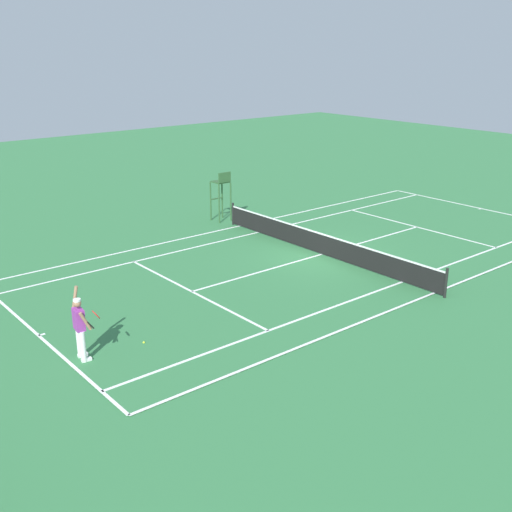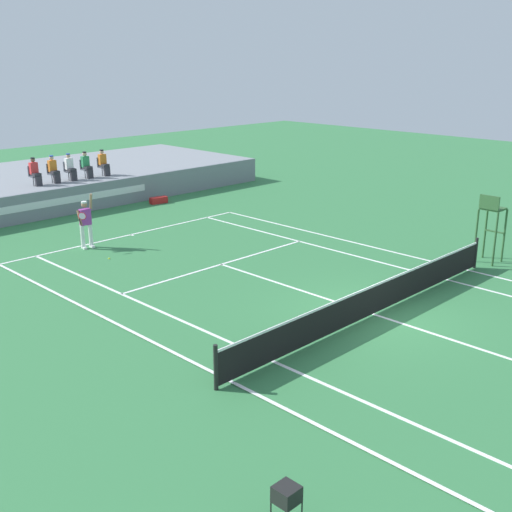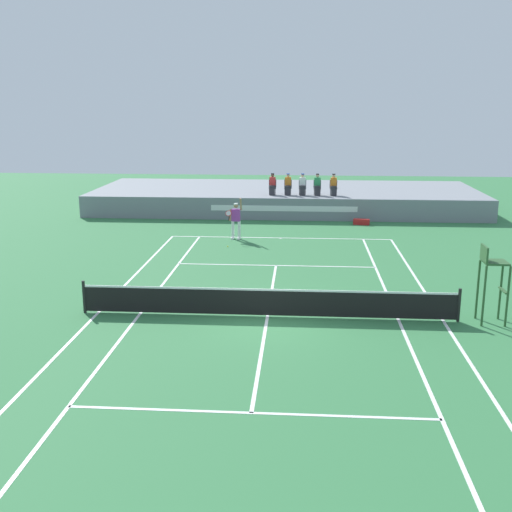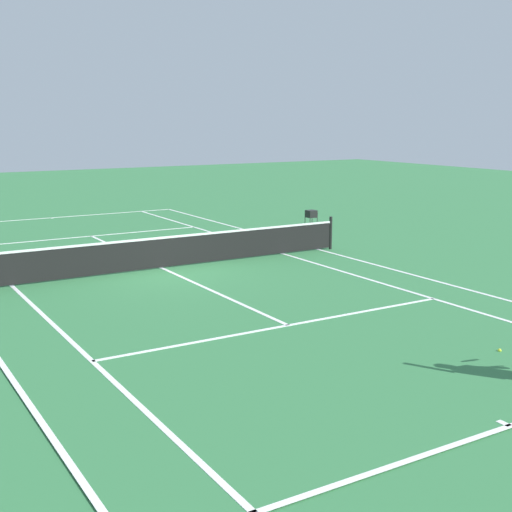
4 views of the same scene
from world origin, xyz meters
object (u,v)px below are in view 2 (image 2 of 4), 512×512
(umpire_chair, at_px, (491,219))
(spectator_seated_3, at_px, (86,165))
(tennis_player, at_px, (86,223))
(tennis_ball, at_px, (109,259))
(ball_hopper, at_px, (287,494))
(spectator_seated_0, at_px, (35,172))
(spectator_seated_2, at_px, (70,167))
(equipment_bag, at_px, (159,200))
(spectator_seated_1, at_px, (53,170))
(spectator_seated_4, at_px, (103,163))

(umpire_chair, bearing_deg, spectator_seated_3, 105.05)
(spectator_seated_3, bearing_deg, tennis_player, -121.54)
(spectator_seated_3, height_order, tennis_ball, spectator_seated_3)
(tennis_player, bearing_deg, ball_hopper, -110.49)
(spectator_seated_0, relative_size, ball_hopper, 1.81)
(spectator_seated_2, distance_m, spectator_seated_3, 0.88)
(equipment_bag, bearing_deg, umpire_chair, -81.13)
(tennis_player, xyz_separation_m, ball_hopper, (-5.76, -15.43, -0.42))
(equipment_bag, distance_m, ball_hopper, 23.32)
(spectator_seated_2, height_order, spectator_seated_3, same)
(spectator_seated_1, distance_m, ball_hopper, 23.69)
(spectator_seated_4, relative_size, ball_hopper, 1.81)
(spectator_seated_0, distance_m, spectator_seated_3, 2.66)
(spectator_seated_0, relative_size, tennis_player, 0.61)
(spectator_seated_3, height_order, ball_hopper, spectator_seated_3)
(spectator_seated_4, distance_m, tennis_ball, 10.23)
(spectator_seated_0, height_order, spectator_seated_1, same)
(spectator_seated_0, bearing_deg, spectator_seated_1, 0.00)
(tennis_ball, relative_size, umpire_chair, 0.03)
(spectator_seated_0, xyz_separation_m, ball_hopper, (-7.25, -22.19, -1.32))
(spectator_seated_1, relative_size, spectator_seated_2, 1.00)
(umpire_chair, bearing_deg, spectator_seated_2, 107.58)
(spectator_seated_1, height_order, spectator_seated_3, same)
(spectator_seated_2, xyz_separation_m, ball_hopper, (-9.04, -22.19, -1.32))
(spectator_seated_1, bearing_deg, ball_hopper, -110.23)
(spectator_seated_2, height_order, tennis_player, spectator_seated_2)
(ball_hopper, bearing_deg, spectator_seated_2, 67.84)
(spectator_seated_3, bearing_deg, spectator_seated_0, 180.00)
(spectator_seated_4, bearing_deg, spectator_seated_2, 180.00)
(umpire_chair, height_order, ball_hopper, umpire_chair)
(spectator_seated_0, height_order, tennis_player, spectator_seated_0)
(tennis_ball, distance_m, ball_hopper, 14.74)
(spectator_seated_2, distance_m, umpire_chair, 19.16)
(tennis_ball, bearing_deg, spectator_seated_0, 78.82)
(spectator_seated_0, distance_m, tennis_player, 6.98)
(spectator_seated_1, bearing_deg, spectator_seated_2, 0.00)
(spectator_seated_1, relative_size, equipment_bag, 1.35)
(tennis_player, relative_size, ball_hopper, 2.98)
(spectator_seated_0, xyz_separation_m, spectator_seated_3, (2.66, 0.00, 0.00))
(spectator_seated_1, bearing_deg, spectator_seated_4, 0.00)
(tennis_ball, xyz_separation_m, umpire_chair, (9.26, -9.72, 1.52))
(spectator_seated_1, bearing_deg, spectator_seated_0, 180.00)
(spectator_seated_1, height_order, umpire_chair, spectator_seated_1)
(spectator_seated_1, xyz_separation_m, tennis_player, (-2.41, -6.76, -0.90))
(tennis_player, xyz_separation_m, equipment_bag, (6.59, 4.35, -0.83))
(spectator_seated_3, distance_m, equipment_bag, 3.84)
(spectator_seated_1, bearing_deg, tennis_player, -109.63)
(spectator_seated_0, relative_size, umpire_chair, 0.52)
(spectator_seated_4, xyz_separation_m, equipment_bag, (1.48, -2.41, -1.73))
(tennis_ball, bearing_deg, spectator_seated_2, 67.87)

